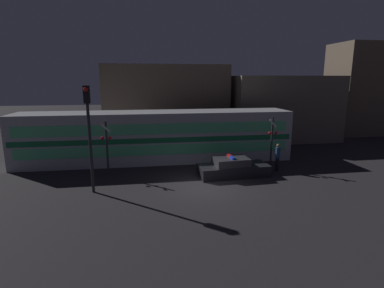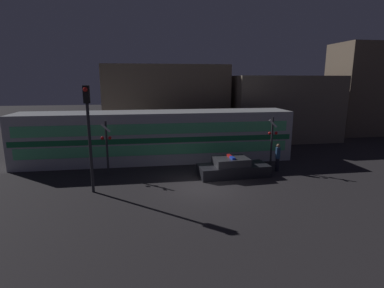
{
  "view_description": "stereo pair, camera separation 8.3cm",
  "coord_description": "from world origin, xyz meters",
  "px_view_note": "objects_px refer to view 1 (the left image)",
  "views": [
    {
      "loc": [
        -3.17,
        -15.72,
        5.96
      ],
      "look_at": [
        -0.01,
        4.02,
        1.66
      ],
      "focal_mm": 28.0,
      "sensor_mm": 36.0,
      "label": 1
    },
    {
      "loc": [
        -3.09,
        -15.73,
        5.96
      ],
      "look_at": [
        -0.01,
        4.02,
        1.66
      ],
      "focal_mm": 28.0,
      "sensor_mm": 36.0,
      "label": 2
    }
  ],
  "objects_px": {
    "train": "(157,136)",
    "police_car": "(233,168)",
    "crossing_signal_near": "(272,140)",
    "traffic_light_corner": "(89,125)",
    "pedestrian": "(278,157)"
  },
  "relations": [
    {
      "from": "train",
      "to": "police_car",
      "type": "bearing_deg",
      "value": -44.43
    },
    {
      "from": "train",
      "to": "crossing_signal_near",
      "type": "relative_size",
      "value": 5.6
    },
    {
      "from": "crossing_signal_near",
      "to": "traffic_light_corner",
      "type": "height_order",
      "value": "traffic_light_corner"
    },
    {
      "from": "train",
      "to": "traffic_light_corner",
      "type": "height_order",
      "value": "traffic_light_corner"
    },
    {
      "from": "police_car",
      "to": "train",
      "type": "bearing_deg",
      "value": 131.58
    },
    {
      "from": "train",
      "to": "traffic_light_corner",
      "type": "xyz_separation_m",
      "value": [
        -3.71,
        -6.03,
        1.83
      ]
    },
    {
      "from": "pedestrian",
      "to": "crossing_signal_near",
      "type": "xyz_separation_m",
      "value": [
        -0.19,
        0.63,
        1.01
      ]
    },
    {
      "from": "train",
      "to": "police_car",
      "type": "relative_size",
      "value": 4.38
    },
    {
      "from": "train",
      "to": "police_car",
      "type": "xyz_separation_m",
      "value": [
        4.55,
        -4.46,
        -1.35
      ]
    },
    {
      "from": "police_car",
      "to": "traffic_light_corner",
      "type": "xyz_separation_m",
      "value": [
        -8.26,
        -1.58,
        3.18
      ]
    },
    {
      "from": "train",
      "to": "pedestrian",
      "type": "bearing_deg",
      "value": -26.97
    },
    {
      "from": "crossing_signal_near",
      "to": "traffic_light_corner",
      "type": "bearing_deg",
      "value": -166.46
    },
    {
      "from": "pedestrian",
      "to": "train",
      "type": "bearing_deg",
      "value": 153.03
    },
    {
      "from": "train",
      "to": "crossing_signal_near",
      "type": "bearing_deg",
      "value": -23.64
    },
    {
      "from": "police_car",
      "to": "traffic_light_corner",
      "type": "bearing_deg",
      "value": -173.19
    }
  ]
}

